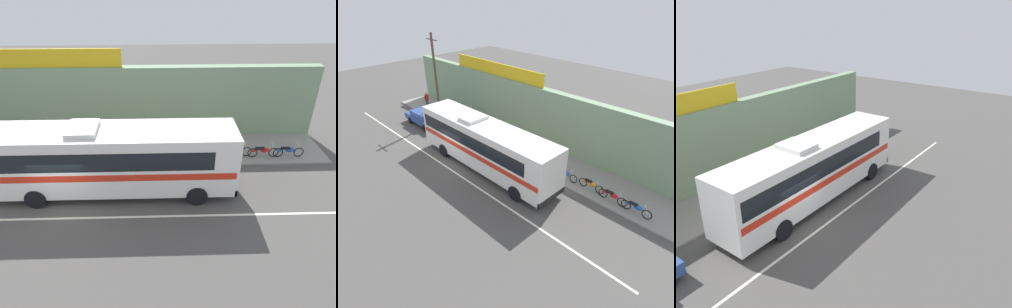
# 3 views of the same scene
# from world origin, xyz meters

# --- Properties ---
(ground_plane) EXTENTS (70.00, 70.00, 0.00)m
(ground_plane) POSITION_xyz_m (0.00, 0.00, 0.00)
(ground_plane) COLOR #4F4C49
(sidewalk_slab) EXTENTS (30.00, 3.60, 0.14)m
(sidewalk_slab) POSITION_xyz_m (0.00, 5.20, 0.07)
(sidewalk_slab) COLOR gray
(sidewalk_slab) RESTS_ON ground_plane
(storefront_facade) EXTENTS (30.00, 0.70, 4.80)m
(storefront_facade) POSITION_xyz_m (0.00, 7.35, 2.40)
(storefront_facade) COLOR gray
(storefront_facade) RESTS_ON ground_plane
(storefront_billboard) EXTENTS (10.94, 0.12, 1.10)m
(storefront_billboard) POSITION_xyz_m (-2.92, 7.35, 5.35)
(storefront_billboard) COLOR gold
(storefront_billboard) RESTS_ON storefront_facade
(road_center_stripe) EXTENTS (30.00, 0.14, 0.01)m
(road_center_stripe) POSITION_xyz_m (0.00, -0.80, 0.00)
(road_center_stripe) COLOR silver
(road_center_stripe) RESTS_ON ground_plane
(intercity_bus) EXTENTS (12.24, 2.66, 3.78)m
(intercity_bus) POSITION_xyz_m (2.32, 1.26, 2.07)
(intercity_bus) COLOR white
(intercity_bus) RESTS_ON ground_plane
(parked_car) EXTENTS (4.50, 1.83, 1.37)m
(parked_car) POSITION_xyz_m (-7.71, 2.16, 0.74)
(parked_car) COLOR #2D4C93
(parked_car) RESTS_ON ground_plane
(utility_pole) EXTENTS (1.60, 0.22, 8.14)m
(utility_pole) POSITION_xyz_m (-7.67, 3.94, 4.35)
(utility_pole) COLOR brown
(utility_pole) RESTS_ON sidewalk_slab
(motorcycle_red) EXTENTS (1.88, 0.56, 0.94)m
(motorcycle_red) POSITION_xyz_m (12.52, 4.09, 0.57)
(motorcycle_red) COLOR black
(motorcycle_red) RESTS_ON sidewalk_slab
(motorcycle_green) EXTENTS (1.85, 0.56, 0.94)m
(motorcycle_green) POSITION_xyz_m (9.40, 4.25, 0.57)
(motorcycle_green) COLOR black
(motorcycle_green) RESTS_ON sidewalk_slab
(motorcycle_blue) EXTENTS (1.90, 0.56, 0.94)m
(motorcycle_blue) POSITION_xyz_m (10.98, 4.12, 0.57)
(motorcycle_blue) COLOR black
(motorcycle_blue) RESTS_ON sidewalk_slab
(motorcycle_purple) EXTENTS (1.92, 0.56, 0.94)m
(motorcycle_purple) POSITION_xyz_m (7.47, 4.10, 0.57)
(motorcycle_purple) COLOR black
(motorcycle_purple) RESTS_ON sidewalk_slab
(pedestrian_by_curb) EXTENTS (0.30, 0.48, 1.74)m
(pedestrian_by_curb) POSITION_xyz_m (-11.14, 4.60, 1.16)
(pedestrian_by_curb) COLOR navy
(pedestrian_by_curb) RESTS_ON sidewalk_slab
(pedestrian_far_right) EXTENTS (0.30, 0.48, 1.69)m
(pedestrian_far_right) POSITION_xyz_m (-6.62, 5.31, 1.13)
(pedestrian_far_right) COLOR brown
(pedestrian_far_right) RESTS_ON sidewalk_slab
(pedestrian_near_shop) EXTENTS (0.30, 0.48, 1.73)m
(pedestrian_near_shop) POSITION_xyz_m (-4.68, 5.61, 1.15)
(pedestrian_near_shop) COLOR navy
(pedestrian_near_shop) RESTS_ON sidewalk_slab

